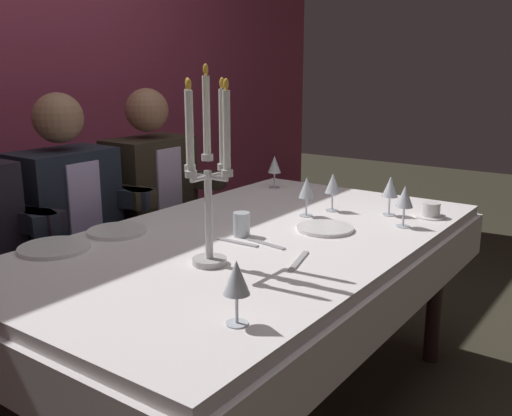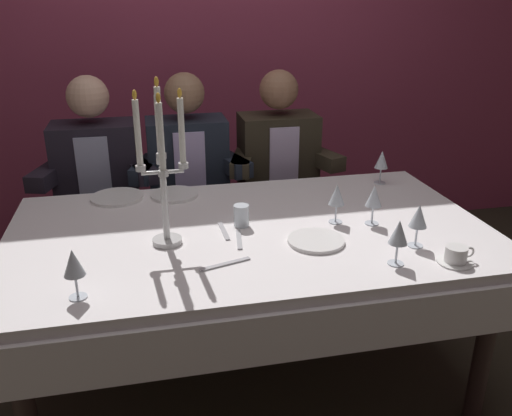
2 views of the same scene
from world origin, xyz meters
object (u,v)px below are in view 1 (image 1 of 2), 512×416
Objects in this scene: water_tumbler_0 at (242,224)px; coffee_cup_0 at (431,211)px; dinner_plate_2 at (54,248)px; seated_diner_1 at (65,211)px; wine_glass_5 at (237,279)px; dinner_plate_0 at (117,231)px; wine_glass_0 at (333,185)px; wine_glass_1 at (274,166)px; wine_glass_2 at (307,189)px; candelabra at (208,172)px; dining_table at (253,266)px; wine_glass_3 at (405,198)px; dinner_plate_1 at (325,228)px; seated_diner_2 at (150,190)px; wine_glass_4 at (390,188)px.

coffee_cup_0 is at bearing -35.31° from water_tumbler_0.
dinner_plate_2 is 0.57m from seated_diner_1.
dinner_plate_0 is at bearing 66.99° from wine_glass_5.
wine_glass_0 is 1.00× the size of wine_glass_1.
wine_glass_2 is 0.52m from coffee_cup_0.
candelabra is 0.58m from dinner_plate_0.
wine_glass_2 is at bearing -35.79° from dinner_plate_0.
dining_table is at bearing 12.16° from candelabra.
wine_glass_2 and wine_glass_3 have the same top height.
dinner_plate_0 is 0.47m from seated_diner_1.
wine_glass_5 reaches higher than dinner_plate_1.
water_tumbler_0 is at bearing 173.01° from wine_glass_2.
seated_diner_2 is at bearing 54.94° from candelabra.
wine_glass_4 is (0.13, 0.12, 0.00)m from wine_glass_3.
wine_glass_3 is at bearing -85.99° from seated_diner_2.
wine_glass_3 is 1.43m from seated_diner_1.
wine_glass_5 is 1.24× the size of coffee_cup_0.
dinner_plate_2 is 1.46× the size of wine_glass_3.
wine_glass_0 reaches higher than dinner_plate_1.
wine_glass_4 is at bearing -27.19° from dining_table.
wine_glass_2 is at bearing -60.21° from seated_diner_1.
wine_glass_0 and wine_glass_5 have the same top height.
dining_table is 0.55m from wine_glass_0.
dinner_plate_0 is 0.77m from wine_glass_2.
water_tumbler_0 is (-0.46, 0.44, -0.07)m from wine_glass_3.
wine_glass_0 is (0.82, 0.01, -0.18)m from candelabra.
candelabra reaches higher than seated_diner_2.
dinner_plate_1 is 1.13m from seated_diner_1.
dinner_plate_0 is 1.33× the size of wine_glass_1.
dinner_plate_2 is 0.97m from seated_diner_2.
wine_glass_0 and wine_glass_4 have the same top height.
dining_table is at bearing 152.81° from wine_glass_4.
coffee_cup_0 is (-0.10, -0.84, -0.09)m from wine_glass_1.
wine_glass_4 is at bearing -28.31° from water_tumbler_0.
dining_table is 0.71m from dinner_plate_2.
dinner_plate_1 is 1.31× the size of wine_glass_2.
wine_glass_3 is at bearing -0.17° from wine_glass_5.
seated_diner_1 is at bearing 121.79° from wine_glass_4.
wine_glass_2 is at bearing -89.17° from seated_diner_2.
dinner_plate_0 is 0.91× the size of dinner_plate_2.
wine_glass_1 is at bearing 62.02° from wine_glass_0.
wine_glass_0 is at bearing 0.56° from candelabra.
wine_glass_4 is (-0.17, -0.69, 0.00)m from wine_glass_1.
dining_table is 8.90× the size of dinner_plate_0.
dining_table is at bearing 32.88° from wine_glass_5.
water_tumbler_0 is (-0.38, 0.05, -0.07)m from wine_glass_2.
dining_table is 0.42m from wine_glass_2.
coffee_cup_0 is (0.28, -0.43, -0.09)m from wine_glass_2.
wine_glass_4 is at bearing -79.15° from seated_diner_2.
seated_diner_1 is at bearing 98.92° from water_tumbler_0.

